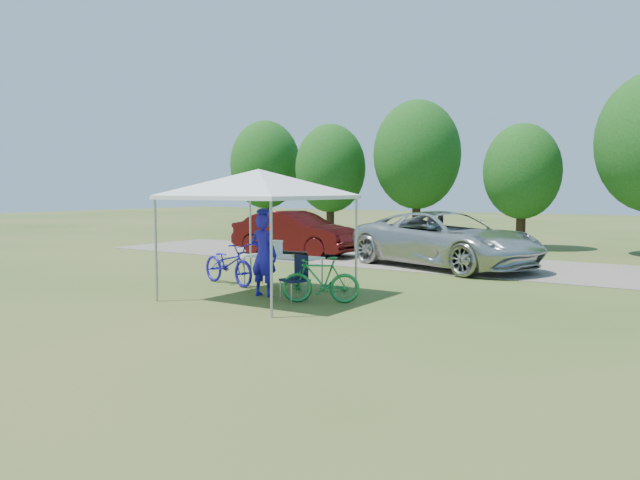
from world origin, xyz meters
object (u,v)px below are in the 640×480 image
object	(u,v)px
cyclist	(264,255)
bike_blue	(228,264)
cooler	(271,248)
minivan	(446,239)
folding_table	(283,258)
sedan	(296,233)
folding_chair	(298,274)
bike_green	(321,280)

from	to	relation	value
cyclist	bike_blue	bearing A→B (deg)	-26.93
cooler	minivan	bearing A→B (deg)	70.88
folding_table	sedan	world-z (taller)	sedan
cyclist	minivan	bearing A→B (deg)	-103.42
folding_chair	cooler	distance (m)	1.93
cyclist	bike_green	distance (m)	1.53
bike_blue	minivan	world-z (taller)	minivan
bike_green	cyclist	bearing A→B (deg)	-118.06
folding_chair	bike_blue	distance (m)	2.84
bike_green	minivan	xyz separation A→B (m)	(-0.08, 6.77, 0.36)
folding_chair	bike_green	bearing A→B (deg)	29.64
cooler	bike_blue	world-z (taller)	cooler
minivan	folding_table	bearing A→B (deg)	-177.35
cooler	cyclist	bearing A→B (deg)	-59.23
bike_green	folding_table	bearing A→B (deg)	-148.73
folding_table	cooler	world-z (taller)	cooler
bike_green	sedan	xyz separation A→B (m)	(-5.82, 7.18, 0.30)
sedan	folding_chair	bearing A→B (deg)	-143.96
folding_table	folding_chair	size ratio (longest dim) A/B	1.96
bike_blue	folding_chair	bearing A→B (deg)	-93.98
folding_table	bike_blue	size ratio (longest dim) A/B	0.96
cyclist	sedan	world-z (taller)	cyclist
cyclist	minivan	size ratio (longest dim) A/B	0.30
sedan	cyclist	bearing A→B (deg)	-148.96
cooler	sedan	distance (m)	7.21
folding_table	cyclist	bearing A→B (deg)	-75.77
folding_chair	sedan	size ratio (longest dim) A/B	0.21
folding_table	bike_green	bearing A→B (deg)	-30.29
minivan	cooler	bearing A→B (deg)	179.50
bike_green	cooler	bearing A→B (deg)	-144.37
cooler	folding_table	bearing A→B (deg)	-0.00
folding_table	sedan	xyz separation A→B (m)	(-4.08, 6.17, 0.06)
folding_table	bike_blue	world-z (taller)	bike_blue
cyclist	sedan	size ratio (longest dim) A/B	0.39
folding_table	cooler	xyz separation A→B (m)	(-0.35, 0.00, 0.22)
minivan	sedan	xyz separation A→B (m)	(-5.73, 0.41, -0.06)
minivan	sedan	world-z (taller)	minivan
folding_chair	bike_green	world-z (taller)	same
minivan	bike_green	bearing A→B (deg)	-160.68
cooler	cyclist	world-z (taller)	cyclist
bike_green	minivan	distance (m)	6.78
cyclist	cooler	bearing A→B (deg)	-61.08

